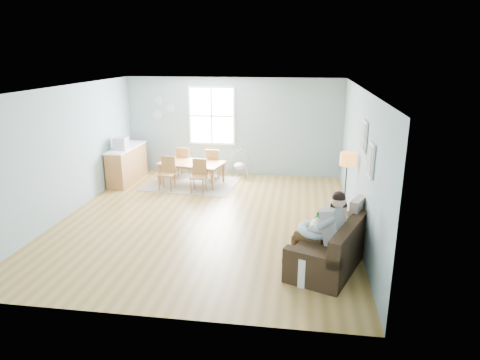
% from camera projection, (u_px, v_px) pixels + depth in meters
% --- Properties ---
extents(room, '(8.40, 9.40, 3.90)m').
position_uv_depth(room, '(205.00, 102.00, 8.28)').
color(room, olive).
extents(window, '(1.32, 0.08, 1.62)m').
position_uv_depth(window, '(212.00, 116.00, 11.86)').
color(window, white).
rests_on(window, room).
extents(pictures, '(0.05, 1.34, 0.74)m').
position_uv_depth(pictures, '(367.00, 147.00, 7.04)').
color(pictures, white).
rests_on(pictures, room).
extents(wall_plates, '(0.67, 0.02, 0.66)m').
position_uv_depth(wall_plates, '(163.00, 108.00, 12.01)').
color(wall_plates, '#9AAAB8').
rests_on(wall_plates, room).
extents(sofa, '(1.55, 2.20, 0.82)m').
position_uv_depth(sofa, '(335.00, 247.00, 7.03)').
color(sofa, black).
rests_on(sofa, room).
extents(green_throw, '(1.14, 1.05, 0.04)m').
position_uv_depth(green_throw, '(343.00, 219.00, 7.56)').
color(green_throw, '#155D1B').
rests_on(green_throw, sofa).
extents(beige_pillow, '(0.34, 0.52, 0.50)m').
position_uv_depth(beige_pillow, '(358.00, 212.00, 7.23)').
color(beige_pillow, tan).
rests_on(beige_pillow, sofa).
extents(father, '(1.02, 0.69, 1.34)m').
position_uv_depth(father, '(323.00, 227.00, 6.72)').
color(father, gray).
rests_on(father, sofa).
extents(nursing_pillow, '(0.65, 0.64, 0.21)m').
position_uv_depth(nursing_pillow, '(314.00, 230.00, 6.82)').
color(nursing_pillow, '#AFC3DB').
rests_on(nursing_pillow, father).
extents(infant, '(0.18, 0.36, 0.13)m').
position_uv_depth(infant, '(314.00, 225.00, 6.83)').
color(infant, white).
rests_on(infant, nursing_pillow).
extents(toddler, '(0.56, 0.42, 0.82)m').
position_uv_depth(toddler, '(336.00, 219.00, 7.10)').
color(toddler, silver).
rests_on(toddler, sofa).
extents(floor_lamp, '(0.30, 0.30, 1.47)m').
position_uv_depth(floor_lamp, '(347.00, 165.00, 8.42)').
color(floor_lamp, black).
rests_on(floor_lamp, room).
extents(storage_cube, '(0.43, 0.39, 0.46)m').
position_uv_depth(storage_cube, '(311.00, 269.00, 6.43)').
color(storage_cube, white).
rests_on(storage_cube, room).
extents(rug, '(2.47, 1.97, 0.01)m').
position_uv_depth(rug, '(192.00, 184.00, 11.33)').
color(rug, '#9E9A90').
rests_on(rug, room).
extents(dining_table, '(1.80, 1.22, 0.58)m').
position_uv_depth(dining_table, '(191.00, 173.00, 11.25)').
color(dining_table, '#965D31').
rests_on(dining_table, rug).
extents(chair_sw, '(0.39, 0.39, 0.84)m').
position_uv_depth(chair_sw, '(167.00, 171.00, 10.75)').
color(chair_sw, '#996534').
rests_on(chair_sw, rug).
extents(chair_se, '(0.38, 0.38, 0.83)m').
position_uv_depth(chair_se, '(199.00, 174.00, 10.57)').
color(chair_se, '#996534').
rests_on(chair_se, rug).
extents(chair_nw, '(0.40, 0.40, 0.85)m').
position_uv_depth(chair_nw, '(184.00, 160.00, 11.82)').
color(chair_nw, '#996534').
rests_on(chair_nw, rug).
extents(chair_ne, '(0.38, 0.38, 0.84)m').
position_uv_depth(chair_ne, '(213.00, 162.00, 11.64)').
color(chair_ne, '#996534').
rests_on(chair_ne, rug).
extents(counter, '(0.53, 1.70, 0.95)m').
position_uv_depth(counter, '(127.00, 164.00, 11.43)').
color(counter, '#965D31').
rests_on(counter, room).
extents(monitor, '(0.34, 0.32, 0.32)m').
position_uv_depth(monitor, '(121.00, 144.00, 10.95)').
color(monitor, '#B0AFB5').
rests_on(monitor, counter).
extents(baby_swing, '(0.88, 0.90, 0.79)m').
position_uv_depth(baby_swing, '(240.00, 165.00, 11.78)').
color(baby_swing, '#B0AFB5').
rests_on(baby_swing, room).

